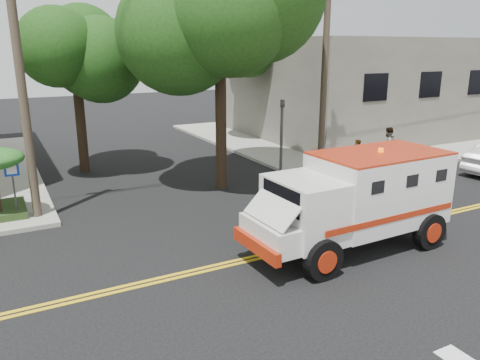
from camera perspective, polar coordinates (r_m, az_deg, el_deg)
ground at (r=13.36m, az=4.09°, el=-8.95°), size 100.00×100.00×0.00m
sidewalk_ne at (r=31.53m, az=12.12°, el=5.37°), size 17.00×17.00×0.15m
building_right at (r=32.50m, az=13.94°, el=11.04°), size 14.00×12.00×6.00m
utility_pole_left at (r=16.33m, az=-25.10°, el=10.54°), size 0.28×0.28×9.00m
utility_pole_right at (r=20.87m, az=10.25°, el=12.57°), size 0.28×0.28×9.00m
tree_main at (r=18.57m, az=-0.78°, el=20.78°), size 6.08×5.70×9.85m
tree_left at (r=22.38m, az=-18.71°, el=15.37°), size 4.48×4.20×7.70m
tree_right at (r=30.22m, az=2.80°, el=16.74°), size 4.80×4.50×8.20m
traffic_signal at (r=19.20m, az=5.08°, el=5.66°), size 0.15×0.18×3.60m
accessibility_sign at (r=16.97m, az=-25.92°, el=-0.22°), size 0.45×0.10×2.02m
armored_truck at (r=13.55m, az=14.06°, el=-1.92°), size 6.11×2.59×2.76m
pedestrian_a at (r=21.75m, az=13.96°, el=2.87°), size 0.65×0.62×1.49m
pedestrian_b at (r=23.79m, az=17.54°, el=4.04°), size 0.86×0.67×1.78m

